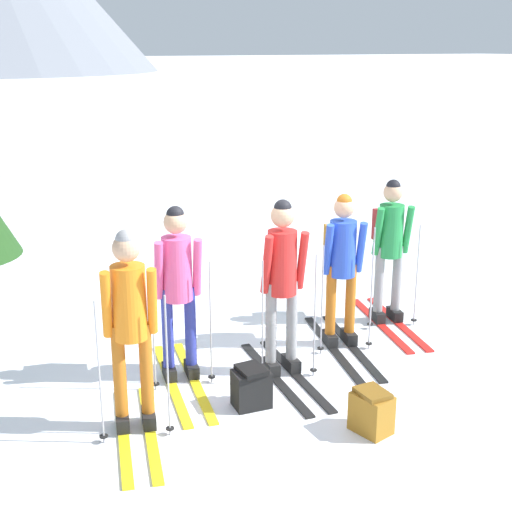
# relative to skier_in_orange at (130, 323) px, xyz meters

# --- Properties ---
(ground_plane) EXTENTS (400.00, 400.00, 0.00)m
(ground_plane) POSITION_rel_skier_in_orange_xyz_m (1.48, 0.51, -0.96)
(ground_plane) COLOR white
(skier_in_orange) EXTENTS (0.69, 1.58, 1.74)m
(skier_in_orange) POSITION_rel_skier_in_orange_xyz_m (0.00, 0.00, 0.00)
(skier_in_orange) COLOR yellow
(skier_in_orange) RESTS_ON ground
(skier_in_pink) EXTENTS (0.64, 1.77, 1.72)m
(skier_in_pink) POSITION_rel_skier_in_orange_xyz_m (0.69, 0.72, 0.00)
(skier_in_pink) COLOR yellow
(skier_in_pink) RESTS_ON ground
(skier_in_red) EXTENTS (0.61, 1.68, 1.75)m
(skier_in_red) POSITION_rel_skier_in_orange_xyz_m (1.61, 0.35, 0.01)
(skier_in_red) COLOR black
(skier_in_red) RESTS_ON ground
(skier_in_blue) EXTENTS (0.74, 1.78, 1.67)m
(skier_in_blue) POSITION_rel_skier_in_orange_xyz_m (2.51, 0.67, -0.03)
(skier_in_blue) COLOR black
(skier_in_blue) RESTS_ON ground
(skier_in_green) EXTENTS (0.71, 1.69, 1.69)m
(skier_in_green) POSITION_rel_skier_in_orange_xyz_m (3.37, 0.97, -0.01)
(skier_in_green) COLOR red
(skier_in_green) RESTS_ON ground
(backpack_on_snow_front) EXTENTS (0.34, 0.28, 0.38)m
(backpack_on_snow_front) POSITION_rel_skier_in_orange_xyz_m (1.04, -0.11, -0.77)
(backpack_on_snow_front) COLOR black
(backpack_on_snow_front) RESTS_ON ground
(backpack_on_snow_beside) EXTENTS (0.30, 0.36, 0.38)m
(backpack_on_snow_beside) POSITION_rel_skier_in_orange_xyz_m (1.74, -0.96, -0.77)
(backpack_on_snow_beside) COLOR #99661E
(backpack_on_snow_beside) RESTS_ON ground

